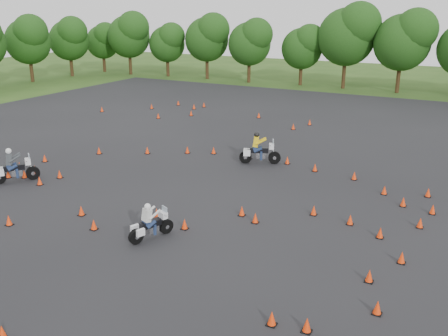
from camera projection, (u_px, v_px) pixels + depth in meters
ground at (184, 216)px, 23.04m from camera, size 140.00×140.00×0.00m
asphalt_pad at (240, 178)px, 28.08m from camera, size 62.00×62.00×0.00m
treeline at (401, 56)px, 49.30m from camera, size 87.33×32.30×10.38m
traffic_cones at (236, 177)px, 27.68m from camera, size 36.11×33.43×0.45m
rider_grey at (15, 165)px, 27.31m from camera, size 2.14×2.44×1.93m
rider_yellow at (260, 148)px, 30.46m from camera, size 2.64×1.74×1.96m
rider_white at (151, 220)px, 20.60m from camera, size 1.36×2.22×1.64m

